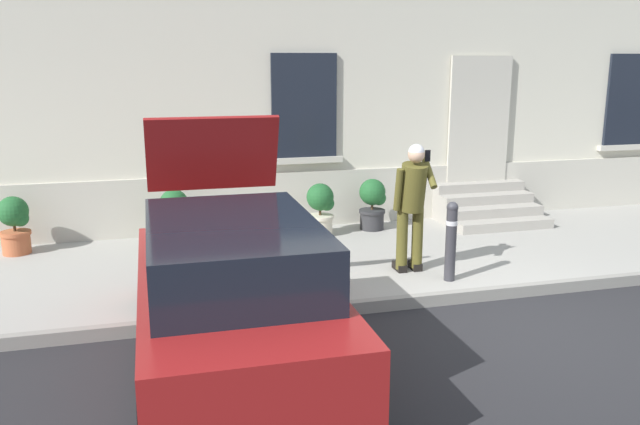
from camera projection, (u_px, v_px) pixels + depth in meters
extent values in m
plane|color=#232326|center=(513.00, 330.00, 7.30)|extent=(80.00, 80.00, 0.00)
cube|color=#99968E|center=(414.00, 254.00, 9.91)|extent=(24.00, 3.60, 0.15)
cube|color=gray|center=(473.00, 295.00, 8.16)|extent=(24.00, 0.12, 0.15)
cube|color=beige|center=(364.00, 12.00, 11.42)|extent=(24.00, 1.40, 7.50)
cube|color=#BCB7A8|center=(375.00, 199.00, 11.48)|extent=(24.00, 0.08, 1.10)
cube|color=brown|center=(478.00, 123.00, 11.66)|extent=(1.00, 0.08, 2.10)
cube|color=#BCB7A8|center=(479.00, 120.00, 11.63)|extent=(1.16, 0.06, 2.24)
cube|color=black|center=(304.00, 106.00, 10.77)|extent=(1.10, 0.06, 1.70)
cube|color=#BCB7A8|center=(305.00, 160.00, 10.94)|extent=(1.30, 0.12, 0.10)
cube|color=black|center=(632.00, 100.00, 12.38)|extent=(1.10, 0.06, 1.70)
cube|color=#BCB7A8|center=(628.00, 147.00, 12.56)|extent=(1.30, 0.12, 0.10)
cube|color=#9E998E|center=(505.00, 225.00, 11.00)|extent=(1.70, 0.32, 0.16)
cube|color=#9E998E|center=(495.00, 216.00, 11.28)|extent=(1.70, 0.32, 0.32)
cube|color=#9E998E|center=(486.00, 208.00, 11.57)|extent=(1.70, 0.32, 0.48)
cube|color=#9E998E|center=(478.00, 199.00, 11.85)|extent=(1.70, 0.32, 0.64)
cube|color=maroon|center=(233.00, 305.00, 6.36)|extent=(1.77, 4.01, 0.64)
cube|color=black|center=(233.00, 250.00, 6.08)|extent=(1.55, 2.41, 0.56)
cube|color=black|center=(213.00, 265.00, 8.31)|extent=(1.66, 0.11, 0.20)
cube|color=yellow|center=(212.00, 251.00, 8.27)|extent=(0.52, 0.02, 0.12)
cube|color=#B21414|center=(150.00, 236.00, 8.02)|extent=(0.16, 0.04, 0.18)
cube|color=#B21414|center=(271.00, 228.00, 8.39)|extent=(0.16, 0.04, 0.18)
cube|color=maroon|center=(213.00, 154.00, 7.44)|extent=(1.49, 0.37, 0.87)
cylinder|color=black|center=(152.00, 420.00, 4.92)|extent=(0.20, 0.60, 0.60)
cylinder|color=black|center=(353.00, 394.00, 5.32)|extent=(0.20, 0.60, 0.60)
cylinder|color=black|center=(149.00, 294.00, 7.56)|extent=(0.20, 0.60, 0.60)
cylinder|color=black|center=(284.00, 283.00, 7.95)|extent=(0.20, 0.60, 0.60)
cylinder|color=#333338|center=(451.00, 245.00, 8.39)|extent=(0.14, 0.14, 0.95)
sphere|color=#333338|center=(452.00, 207.00, 8.28)|extent=(0.15, 0.15, 0.15)
cylinder|color=silver|center=(452.00, 223.00, 8.32)|extent=(0.15, 0.15, 0.06)
cylinder|color=#514C1E|center=(402.00, 239.00, 8.74)|extent=(0.15, 0.15, 0.82)
cube|color=black|center=(399.00, 267.00, 8.89)|extent=(0.12, 0.28, 0.10)
cylinder|color=#514C1E|center=(417.00, 238.00, 8.80)|extent=(0.15, 0.15, 0.82)
cube|color=black|center=(414.00, 265.00, 8.95)|extent=(0.12, 0.28, 0.10)
cylinder|color=#514C1E|center=(413.00, 187.00, 8.56)|extent=(0.34, 0.44, 0.67)
sphere|color=tan|center=(416.00, 154.00, 8.39)|extent=(0.22, 0.22, 0.22)
sphere|color=silver|center=(416.00, 152.00, 8.38)|extent=(0.21, 0.21, 0.21)
cylinder|color=#514C1E|center=(398.00, 190.00, 8.47)|extent=(0.09, 0.18, 0.57)
cylinder|color=#514C1E|center=(429.00, 172.00, 8.52)|extent=(0.09, 0.42, 0.41)
cube|color=black|center=(428.00, 156.00, 8.41)|extent=(0.07, 0.02, 0.15)
cylinder|color=#B25B38|center=(16.00, 242.00, 9.63)|extent=(0.40, 0.40, 0.34)
cylinder|color=#B25B38|center=(15.00, 233.00, 9.60)|extent=(0.44, 0.44, 0.05)
cylinder|color=#47331E|center=(14.00, 223.00, 9.56)|extent=(0.04, 0.04, 0.24)
sphere|color=#1E5628|center=(13.00, 211.00, 9.52)|extent=(0.44, 0.44, 0.44)
sphere|color=#1E5628|center=(20.00, 218.00, 9.52)|extent=(0.24, 0.24, 0.24)
cylinder|color=#606B38|center=(175.00, 233.00, 10.14)|extent=(0.40, 0.40, 0.34)
cylinder|color=#606B38|center=(175.00, 224.00, 10.11)|extent=(0.44, 0.44, 0.05)
cylinder|color=#47331E|center=(175.00, 215.00, 10.07)|extent=(0.04, 0.04, 0.24)
sphere|color=#1E5628|center=(174.00, 204.00, 10.03)|extent=(0.44, 0.44, 0.44)
sphere|color=#1E5628|center=(181.00, 210.00, 10.03)|extent=(0.24, 0.24, 0.24)
cylinder|color=beige|center=(320.00, 225.00, 10.61)|extent=(0.40, 0.40, 0.34)
cylinder|color=beige|center=(320.00, 217.00, 10.58)|extent=(0.44, 0.44, 0.05)
cylinder|color=#47331E|center=(320.00, 208.00, 10.55)|extent=(0.04, 0.04, 0.24)
sphere|color=#1E5628|center=(320.00, 197.00, 10.51)|extent=(0.44, 0.44, 0.44)
sphere|color=#1E5628|center=(327.00, 203.00, 10.51)|extent=(0.24, 0.24, 0.24)
cylinder|color=#2D2D30|center=(372.00, 219.00, 11.01)|extent=(0.40, 0.40, 0.34)
cylinder|color=#2D2D30|center=(372.00, 211.00, 10.98)|extent=(0.44, 0.44, 0.05)
cylinder|color=#47331E|center=(372.00, 203.00, 10.94)|extent=(0.04, 0.04, 0.24)
sphere|color=#1E5628|center=(372.00, 192.00, 10.90)|extent=(0.44, 0.44, 0.44)
sphere|color=#1E5628|center=(379.00, 198.00, 10.90)|extent=(0.24, 0.24, 0.24)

